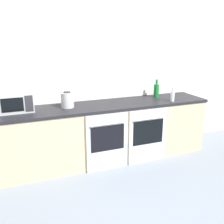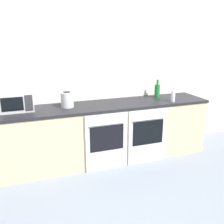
{
  "view_description": "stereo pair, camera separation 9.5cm",
  "coord_description": "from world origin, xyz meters",
  "px_view_note": "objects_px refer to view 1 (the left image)",
  "views": [
    {
      "loc": [
        -1.18,
        -1.62,
        1.84
      ],
      "look_at": [
        0.12,
        1.77,
        0.75
      ],
      "focal_mm": 40.0,
      "sensor_mm": 36.0,
      "label": 1
    },
    {
      "loc": [
        -1.09,
        -1.65,
        1.84
      ],
      "look_at": [
        0.12,
        1.77,
        0.75
      ],
      "focal_mm": 40.0,
      "sensor_mm": 36.0,
      "label": 2
    }
  ],
  "objects_px": {
    "microwave": "(16,102)",
    "kettle": "(67,100)",
    "oven_left": "(107,142)",
    "oven_right": "(148,136)",
    "bottle_green": "(156,90)",
    "bottle_clear": "(172,96)"
  },
  "relations": [
    {
      "from": "oven_left",
      "to": "oven_right",
      "type": "bearing_deg",
      "value": 0.0
    },
    {
      "from": "microwave",
      "to": "bottle_clear",
      "type": "height_order",
      "value": "microwave"
    },
    {
      "from": "bottle_clear",
      "to": "bottle_green",
      "type": "bearing_deg",
      "value": 103.71
    },
    {
      "from": "oven_left",
      "to": "bottle_green",
      "type": "xyz_separation_m",
      "value": [
        1.04,
        0.47,
        0.58
      ]
    },
    {
      "from": "oven_right",
      "to": "bottle_green",
      "type": "bearing_deg",
      "value": 49.82
    },
    {
      "from": "kettle",
      "to": "oven_right",
      "type": "bearing_deg",
      "value": -18.01
    },
    {
      "from": "oven_left",
      "to": "bottle_green",
      "type": "bearing_deg",
      "value": 24.21
    },
    {
      "from": "bottle_green",
      "to": "kettle",
      "type": "relative_size",
      "value": 1.31
    },
    {
      "from": "oven_right",
      "to": "bottle_green",
      "type": "xyz_separation_m",
      "value": [
        0.39,
        0.47,
        0.58
      ]
    },
    {
      "from": "microwave",
      "to": "kettle",
      "type": "bearing_deg",
      "value": -4.9
    },
    {
      "from": "bottle_green",
      "to": "oven_right",
      "type": "bearing_deg",
      "value": -130.18
    },
    {
      "from": "bottle_clear",
      "to": "kettle",
      "type": "relative_size",
      "value": 0.98
    },
    {
      "from": "oven_right",
      "to": "kettle",
      "type": "xyz_separation_m",
      "value": [
        -1.11,
        0.36,
        0.57
      ]
    },
    {
      "from": "microwave",
      "to": "bottle_green",
      "type": "distance_m",
      "value": 2.19
    },
    {
      "from": "oven_right",
      "to": "microwave",
      "type": "distance_m",
      "value": 1.93
    },
    {
      "from": "kettle",
      "to": "bottle_clear",
      "type": "bearing_deg",
      "value": -8.62
    },
    {
      "from": "bottle_clear",
      "to": "kettle",
      "type": "bearing_deg",
      "value": 171.38
    },
    {
      "from": "bottle_green",
      "to": "kettle",
      "type": "bearing_deg",
      "value": -176.01
    },
    {
      "from": "microwave",
      "to": "bottle_clear",
      "type": "xyz_separation_m",
      "value": [
        2.27,
        -0.3,
        -0.05
      ]
    },
    {
      "from": "bottle_clear",
      "to": "oven_left",
      "type": "bearing_deg",
      "value": -173.87
    },
    {
      "from": "oven_left",
      "to": "bottle_clear",
      "type": "distance_m",
      "value": 1.25
    },
    {
      "from": "microwave",
      "to": "bottle_clear",
      "type": "bearing_deg",
      "value": -7.51
    }
  ]
}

